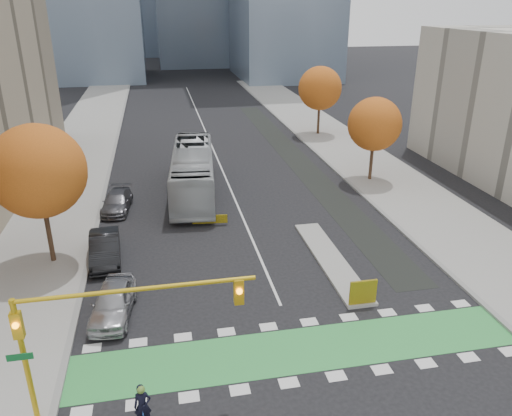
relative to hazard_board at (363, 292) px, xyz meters
name	(u,v)px	position (x,y,z in m)	size (l,w,h in m)	color
ground	(310,373)	(-4.00, -4.20, -0.80)	(300.00, 300.00, 0.00)	black
sidewalk_west	(51,211)	(-17.50, 15.80, -0.73)	(7.00, 120.00, 0.15)	gray
sidewalk_east	(396,186)	(9.50, 15.80, -0.73)	(7.00, 120.00, 0.15)	gray
curb_west	(101,207)	(-14.00, 15.80, -0.73)	(0.30, 120.00, 0.16)	gray
curb_east	(356,189)	(6.00, 15.80, -0.73)	(0.30, 120.00, 0.16)	gray
bike_crossing	(300,350)	(-4.00, -2.70, -0.79)	(20.00, 3.00, 0.01)	green
centre_line	(207,136)	(-4.00, 35.80, -0.80)	(0.15, 70.00, 0.01)	silver
bike_lane_paint	(294,157)	(3.50, 25.80, -0.80)	(2.50, 50.00, 0.01)	black
median_island	(330,260)	(0.00, 4.80, -0.72)	(1.60, 10.00, 0.16)	gray
hazard_board	(363,292)	(0.00, 0.00, 0.00)	(1.40, 0.12, 1.30)	yellow
tree_west	(38,171)	(-16.00, 7.80, 4.82)	(5.20, 5.20, 8.22)	#332114
tree_east_near	(375,124)	(8.00, 17.80, 4.06)	(4.40, 4.40, 7.08)	#332114
tree_east_far	(320,88)	(8.50, 33.80, 4.44)	(4.80, 4.80, 7.65)	#332114
traffic_signal_west	(98,321)	(-11.93, -4.71, 3.23)	(8.53, 0.56, 5.20)	#BF9914
bus	(193,172)	(-7.00, 17.55, 1.04)	(3.09, 13.20, 3.68)	#AEB2B6
parked_car_a	(113,302)	(-12.16, 1.59, -0.03)	(1.82, 4.52, 1.54)	#A4A5AA
parked_car_b	(105,248)	(-13.00, 7.45, -0.01)	(1.68, 4.81, 1.59)	black
parked_car_c	(117,202)	(-12.77, 15.22, -0.14)	(1.85, 4.56, 1.32)	#55555A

